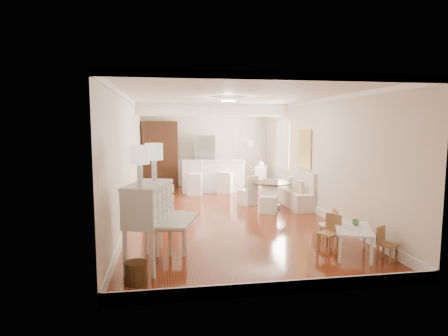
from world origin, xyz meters
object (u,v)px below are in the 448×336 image
object	(u,v)px
secretary_bureau	(149,225)
breakfast_counter	(213,176)
kids_table	(353,242)
bar_stool_right	(225,176)
bar_stool_left	(195,178)
kids_chair_a	(328,233)
kids_chair_b	(328,225)
dining_table	(272,195)
fridge	(215,161)
slip_chair_near	(269,196)
sideboard	(261,177)
kids_chair_c	(387,244)
slip_chair_far	(248,190)
wicker_basket	(136,273)
pantry_cabinet	(160,155)
gustavian_armchair	(171,225)

from	to	relation	value
secretary_bureau	breakfast_counter	distance (m)	6.56
kids_table	bar_stool_right	bearing A→B (deg)	101.13
kids_table	bar_stool_left	size ratio (longest dim) A/B	0.86
kids_chair_a	bar_stool_left	distance (m)	5.91
kids_chair_b	dining_table	world-z (taller)	dining_table
fridge	slip_chair_near	bearing A→B (deg)	-79.34
bar_stool_left	sideboard	world-z (taller)	bar_stool_left
kids_chair_a	dining_table	xyz separation A→B (m)	(0.01, 3.49, 0.02)
slip_chair_near	kids_chair_b	bearing A→B (deg)	-53.78
kids_chair_a	breakfast_counter	distance (m)	6.24
secretary_bureau	kids_table	size ratio (longest dim) A/B	1.38
kids_chair_c	fridge	distance (m)	7.95
kids_chair_c	bar_stool_right	distance (m)	6.53
slip_chair_far	bar_stool_right	world-z (taller)	bar_stool_right
kids_chair_c	wicker_basket	bearing A→B (deg)	151.51
kids_chair_a	breakfast_counter	world-z (taller)	breakfast_counter
kids_chair_c	pantry_cabinet	size ratio (longest dim) A/B	0.24
kids_chair_c	sideboard	size ratio (longest dim) A/B	0.67
kids_chair_c	slip_chair_far	distance (m)	4.68
secretary_bureau	bar_stool_right	distance (m)	6.33
wicker_basket	sideboard	bearing A→B (deg)	63.28
dining_table	kids_chair_c	bearing A→B (deg)	-79.70
dining_table	sideboard	world-z (taller)	sideboard
wicker_basket	fridge	world-z (taller)	fridge
kids_table	dining_table	world-z (taller)	dining_table
gustavian_armchair	slip_chair_far	bearing A→B (deg)	-23.96
secretary_bureau	kids_chair_c	xyz separation A→B (m)	(3.76, -0.37, -0.37)
kids_table	dining_table	xyz separation A→B (m)	(-0.32, 3.73, 0.11)
slip_chair_far	fridge	distance (m)	3.30
kids_chair_b	bar_stool_left	bearing A→B (deg)	-145.54
wicker_basket	pantry_cabinet	xyz separation A→B (m)	(0.26, 8.03, 1.00)
kids_chair_b	slip_chair_far	world-z (taller)	slip_chair_far
bar_stool_left	bar_stool_right	bearing A→B (deg)	22.30
gustavian_armchair	bar_stool_right	bearing A→B (deg)	-11.65
bar_stool_right	breakfast_counter	bearing A→B (deg)	159.66
kids_chair_a	sideboard	xyz separation A→B (m)	(0.50, 6.46, 0.07)
dining_table	bar_stool_left	distance (m)	2.82
bar_stool_left	dining_table	bearing A→B (deg)	-35.79
kids_chair_a	kids_chair_c	xyz separation A→B (m)	(0.75, -0.56, -0.05)
breakfast_counter	wicker_basket	bearing A→B (deg)	-105.73
dining_table	bar_stool_left	size ratio (longest dim) A/B	0.92
kids_table	slip_chair_far	bearing A→B (deg)	101.67
breakfast_counter	pantry_cabinet	world-z (taller)	pantry_cabinet
pantry_cabinet	secretary_bureau	bearing A→B (deg)	-90.78
dining_table	slip_chair_far	bearing A→B (deg)	140.85
wicker_basket	kids_table	world-z (taller)	kids_table
kids_chair_c	slip_chair_near	distance (m)	3.65
slip_chair_near	slip_chair_far	bearing A→B (deg)	132.48
kids_chair_c	sideboard	distance (m)	7.03
kids_table	kids_chair_a	distance (m)	0.42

